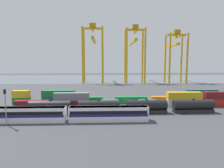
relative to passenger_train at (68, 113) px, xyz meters
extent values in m
plane|color=#424247|center=(18.15, 59.00, -2.14)|extent=(420.00, 420.00, 0.00)
cube|color=slate|center=(18.15, 150.11, -2.14)|extent=(400.00, 110.00, 0.01)
cube|color=silver|center=(-10.84, 0.00, -0.19)|extent=(20.79, 3.10, 3.90)
cube|color=navy|center=(-10.84, 0.00, -0.29)|extent=(20.37, 3.14, 0.64)
cube|color=black|center=(-10.84, 0.00, 0.49)|extent=(19.96, 3.13, 0.90)
cube|color=slate|center=(-10.84, 0.00, 1.58)|extent=(20.58, 2.85, 0.36)
cube|color=silver|center=(10.84, 0.00, -0.19)|extent=(20.79, 3.10, 3.90)
cube|color=navy|center=(10.84, 0.00, -0.29)|extent=(20.37, 3.14, 0.64)
cube|color=black|center=(10.84, 0.00, 0.49)|extent=(19.96, 3.13, 0.90)
cube|color=slate|center=(10.84, 0.00, 1.58)|extent=(20.58, 2.85, 0.36)
cube|color=#232326|center=(-6.66, 7.56, -1.59)|extent=(12.37, 2.50, 1.10)
cylinder|color=black|center=(-6.66, 7.56, 0.44)|extent=(12.37, 2.97, 2.97)
cylinder|color=black|center=(-6.66, 7.56, 2.10)|extent=(0.70, 0.70, 0.36)
cube|color=#232326|center=(7.99, 7.56, -1.59)|extent=(12.37, 2.50, 1.10)
cylinder|color=black|center=(7.99, 7.56, 0.44)|extent=(12.37, 2.97, 2.97)
cylinder|color=black|center=(7.99, 7.56, 2.10)|extent=(0.70, 0.70, 0.36)
cube|color=#232326|center=(22.64, 7.56, -1.59)|extent=(12.37, 2.50, 1.10)
cylinder|color=black|center=(22.64, 7.56, 0.44)|extent=(12.37, 2.97, 2.97)
cylinder|color=black|center=(22.64, 7.56, 2.10)|extent=(0.70, 0.70, 0.36)
cube|color=#232326|center=(37.28, 7.56, -1.59)|extent=(12.37, 2.50, 1.10)
cylinder|color=black|center=(37.28, 7.56, 0.44)|extent=(12.37, 2.97, 2.97)
cylinder|color=black|center=(37.28, 7.56, 2.10)|extent=(0.70, 0.70, 0.36)
cylinder|color=gray|center=(-14.39, -2.67, 2.32)|extent=(0.24, 0.24, 8.93)
cube|color=black|center=(-14.39, -2.67, 6.29)|extent=(0.36, 0.60, 1.10)
cube|color=maroon|center=(-14.88, 15.94, -0.84)|extent=(12.10, 2.44, 2.60)
cube|color=maroon|center=(-1.67, 15.94, -0.84)|extent=(12.10, 2.44, 2.60)
cube|color=slate|center=(-1.67, 15.94, 1.76)|extent=(12.10, 2.44, 2.60)
cube|color=#197538|center=(11.55, 15.94, -0.84)|extent=(6.04, 2.44, 2.60)
cube|color=#146066|center=(24.76, 15.94, -0.84)|extent=(6.04, 2.44, 2.60)
cube|color=silver|center=(37.97, 15.94, -0.84)|extent=(12.10, 2.44, 2.60)
cube|color=gold|center=(37.97, 15.94, 1.76)|extent=(12.10, 2.44, 2.60)
cube|color=#AD211C|center=(51.18, 15.94, -0.84)|extent=(12.10, 2.44, 2.60)
cube|color=maroon|center=(51.18, 15.94, 1.76)|extent=(12.10, 2.44, 2.60)
cube|color=#197538|center=(-21.43, 22.12, -0.84)|extent=(6.04, 2.44, 2.60)
cube|color=gold|center=(-21.43, 22.12, 1.76)|extent=(6.04, 2.44, 2.60)
cube|color=#146066|center=(-7.66, 22.12, -0.84)|extent=(12.10, 2.44, 2.60)
cube|color=#197538|center=(-7.66, 22.12, 1.76)|extent=(12.10, 2.44, 2.60)
cube|color=#197538|center=(6.11, 22.12, -0.84)|extent=(6.04, 2.44, 2.60)
cube|color=#197538|center=(19.88, 22.12, -0.84)|extent=(12.10, 2.44, 2.60)
cube|color=orange|center=(33.65, 22.12, -0.84)|extent=(12.10, 2.44, 2.60)
cube|color=#AD211C|center=(47.42, 22.12, -0.84)|extent=(12.10, 2.44, 2.60)
cube|color=#146066|center=(47.42, 22.12, 1.76)|extent=(12.10, 2.44, 2.60)
cylinder|color=gold|center=(-7.15, 99.56, 19.87)|extent=(1.50, 1.50, 44.03)
cylinder|color=gold|center=(8.35, 99.56, 19.87)|extent=(1.50, 1.50, 44.03)
cylinder|color=gold|center=(-7.15, 110.46, 19.87)|extent=(1.50, 1.50, 44.03)
cylinder|color=gold|center=(8.35, 110.46, 19.87)|extent=(1.50, 1.50, 44.03)
cube|color=gold|center=(0.60, 105.01, 41.08)|extent=(17.10, 1.20, 1.60)
cube|color=gold|center=(0.60, 105.01, 39.48)|extent=(1.20, 12.50, 1.60)
cube|color=gold|center=(0.60, 118.77, 33.71)|extent=(2.00, 39.30, 2.00)
cube|color=#A77A10|center=(0.60, 105.01, 43.48)|extent=(4.80, 4.00, 3.20)
cylinder|color=gold|center=(27.33, 99.93, 19.46)|extent=(1.50, 1.50, 43.20)
cylinder|color=gold|center=(42.01, 99.93, 19.46)|extent=(1.50, 1.50, 43.20)
cylinder|color=gold|center=(27.33, 110.09, 19.46)|extent=(1.50, 1.50, 43.20)
cylinder|color=gold|center=(42.01, 110.09, 19.46)|extent=(1.50, 1.50, 43.20)
cube|color=gold|center=(34.67, 105.01, 40.26)|extent=(16.29, 1.20, 1.60)
cube|color=gold|center=(34.67, 105.01, 38.66)|extent=(1.20, 11.77, 1.60)
cube|color=gold|center=(34.67, 119.59, 32.00)|extent=(2.00, 41.66, 2.00)
cube|color=#A77A10|center=(34.67, 105.01, 42.66)|extent=(4.80, 4.00, 3.20)
cylinder|color=gold|center=(61.68, 99.37, 17.56)|extent=(1.50, 1.50, 39.40)
cylinder|color=gold|center=(75.81, 99.37, 17.56)|extent=(1.50, 1.50, 39.40)
cylinder|color=gold|center=(61.68, 110.65, 17.56)|extent=(1.50, 1.50, 39.40)
cylinder|color=gold|center=(75.81, 110.65, 17.56)|extent=(1.50, 1.50, 39.40)
cube|color=gold|center=(68.75, 105.01, 36.46)|extent=(15.73, 1.20, 1.60)
cube|color=gold|center=(68.75, 105.01, 34.86)|extent=(1.20, 12.88, 1.60)
cube|color=gold|center=(68.75, 117.33, 28.99)|extent=(2.00, 35.19, 2.00)
cube|color=#A77A10|center=(68.75, 105.01, 38.86)|extent=(4.80, 4.00, 3.20)
camera|label=1|loc=(9.72, -48.52, 12.93)|focal=30.07mm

